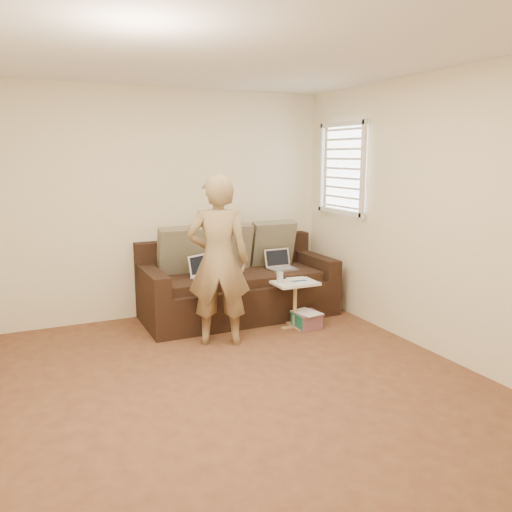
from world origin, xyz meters
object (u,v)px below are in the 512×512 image
at_px(laptop_silver, 283,270).
at_px(laptop_white, 209,277).
at_px(drinking_glass, 280,277).
at_px(side_table, 295,305).
at_px(sofa, 239,281).
at_px(person, 218,261).
at_px(striped_box, 307,320).

distance_m(laptop_silver, laptop_white, 0.93).
xyz_separation_m(laptop_silver, laptop_white, (-0.93, -0.00, 0.00)).
relative_size(laptop_silver, drinking_glass, 2.72).
relative_size(laptop_white, side_table, 0.67).
relative_size(sofa, side_table, 4.30).
bearing_deg(laptop_white, laptop_silver, -26.03).
xyz_separation_m(laptop_silver, person, (-1.06, -0.66, 0.32)).
distance_m(drinking_glass, striped_box, 0.57).
relative_size(laptop_white, drinking_glass, 2.85).
bearing_deg(sofa, person, -125.68).
xyz_separation_m(sofa, drinking_glass, (0.23, -0.58, 0.15)).
bearing_deg(side_table, laptop_silver, 75.96).
xyz_separation_m(drinking_glass, striped_box, (0.28, -0.11, -0.48)).
distance_m(laptop_white, side_table, 1.00).
bearing_deg(person, striped_box, -155.97).
xyz_separation_m(sofa, laptop_silver, (0.54, -0.06, 0.10)).
bearing_deg(sofa, side_table, -57.61).
bearing_deg(striped_box, laptop_white, 145.58).
height_order(sofa, side_table, sofa).
xyz_separation_m(side_table, drinking_glass, (-0.16, 0.04, 0.32)).
xyz_separation_m(laptop_white, striped_box, (0.90, -0.62, -0.43)).
height_order(laptop_white, drinking_glass, laptop_white).
distance_m(laptop_white, striped_box, 1.18).
bearing_deg(laptop_white, person, -127.61).
height_order(sofa, laptop_white, sofa).
distance_m(laptop_silver, striped_box, 0.76).
xyz_separation_m(sofa, side_table, (0.40, -0.62, -0.17)).
bearing_deg(person, side_table, -151.83).
bearing_deg(striped_box, drinking_glass, 159.23).
bearing_deg(laptop_silver, striped_box, -92.64).
xyz_separation_m(laptop_white, drinking_glass, (0.62, -0.51, 0.05)).
relative_size(laptop_silver, person, 0.19).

